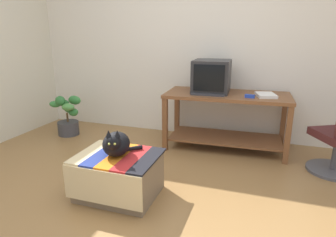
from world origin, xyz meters
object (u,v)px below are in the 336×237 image
at_px(stapler, 250,96).
at_px(desk, 226,111).
at_px(tv_monitor, 212,77).
at_px(potted_plant, 68,118).
at_px(keyboard, 208,94).
at_px(book, 266,95).
at_px(cat, 116,144).
at_px(ottoman_with_blanket, 119,175).

bearing_deg(stapler, desk, 69.20).
height_order(tv_monitor, stapler, tv_monitor).
distance_m(desk, potted_plant, 2.24).
xyz_separation_m(potted_plant, stapler, (2.49, 0.05, 0.47)).
bearing_deg(stapler, tv_monitor, 78.34).
distance_m(tv_monitor, stapler, 0.55).
relative_size(keyboard, book, 1.46).
xyz_separation_m(book, cat, (-1.20, -1.44, -0.22)).
relative_size(desk, ottoman_with_blanket, 2.14).
height_order(keyboard, cat, keyboard).
relative_size(cat, potted_plant, 0.65).
bearing_deg(book, keyboard, 175.91).
height_order(tv_monitor, keyboard, tv_monitor).
xyz_separation_m(book, potted_plant, (-2.67, -0.19, -0.47)).
distance_m(desk, cat, 1.65).
relative_size(book, stapler, 2.49).
distance_m(tv_monitor, book, 0.68).
height_order(tv_monitor, book, tv_monitor).
xyz_separation_m(desk, tv_monitor, (-0.21, 0.03, 0.42)).
relative_size(desk, cat, 3.97).
height_order(book, cat, book).
relative_size(desk, book, 5.57).
distance_m(tv_monitor, cat, 1.64).
bearing_deg(cat, book, 32.56).
bearing_deg(keyboard, potted_plant, 179.88).
height_order(keyboard, potted_plant, keyboard).
bearing_deg(book, desk, 160.81).
bearing_deg(keyboard, book, 9.22).
xyz_separation_m(keyboard, book, (0.66, 0.13, 0.01)).
xyz_separation_m(ottoman_with_blanket, stapler, (1.02, 1.30, 0.53)).
bearing_deg(tv_monitor, keyboard, -91.71).
height_order(desk, tv_monitor, tv_monitor).
distance_m(desk, ottoman_with_blanket, 1.67).
xyz_separation_m(cat, stapler, (1.03, 1.30, 0.23)).
bearing_deg(desk, cat, -119.30).
height_order(tv_monitor, potted_plant, tv_monitor).
bearing_deg(ottoman_with_blanket, book, 50.11).
distance_m(ottoman_with_blanket, potted_plant, 1.93).
bearing_deg(cat, stapler, 34.18).
xyz_separation_m(keyboard, cat, (-0.54, -1.31, -0.22)).
bearing_deg(tv_monitor, desk, -10.02).
bearing_deg(cat, potted_plant, 121.88).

